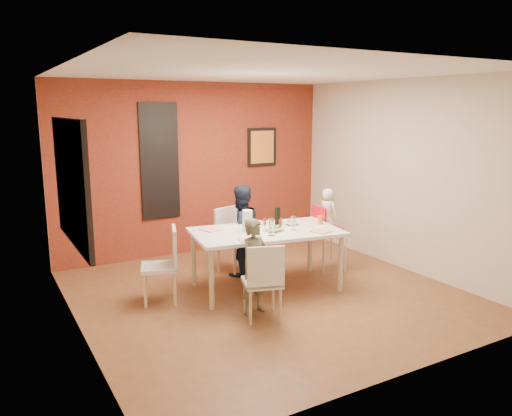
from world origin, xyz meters
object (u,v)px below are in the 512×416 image
chair_near (264,278)px  paper_towel_roll (247,221)px  chair_left (166,261)px  dining_table (266,235)px  child_near (255,266)px  high_chair (325,232)px  wine_bottle (278,218)px  child_far (240,231)px  toddler (327,211)px  chair_far (231,236)px

chair_near → paper_towel_roll: 1.04m
chair_left → paper_towel_roll: 1.11m
dining_table → child_near: child_near is taller
high_chair → wine_bottle: size_ratio=3.39×
child_near → chair_near: bearing=-114.8°
high_chair → child_far: (-1.14, 0.43, 0.06)m
child_near → child_far: (0.48, 1.25, 0.08)m
dining_table → paper_towel_roll: paper_towel_roll is taller
child_near → toddler: toddler is taller
chair_left → paper_towel_roll: bearing=98.6°
wine_bottle → paper_towel_roll: 0.42m
chair_near → high_chair: bearing=-129.6°
chair_left → child_far: 1.30m
child_near → paper_towel_roll: bearing=48.9°
toddler → child_far: bearing=59.7°
child_near → toddler: (1.64, 0.82, 0.32)m
chair_near → child_far: bearing=-91.2°
child_far → paper_towel_roll: child_far is taller
chair_near → chair_far: chair_far is taller
chair_left → toddler: 2.42m
chair_far → child_far: child_far is taller
chair_left → high_chair: (2.36, -0.02, 0.06)m
child_near → paper_towel_roll: size_ratio=4.00×
high_chair → toddler: bearing=-93.6°
dining_table → child_near: size_ratio=1.81×
dining_table → paper_towel_roll: (-0.24, 0.05, 0.21)m
dining_table → chair_near: (-0.54, -0.85, -0.22)m
chair_far → child_near: child_near is taller
child_far → toddler: (1.16, -0.43, 0.24)m
chair_far → toddler: toddler is taller
high_chair → child_far: size_ratio=0.75×
chair_left → chair_near: bearing=52.4°
dining_table → chair_far: size_ratio=2.19×
chair_left → high_chair: bearing=107.9°
chair_left → toddler: (2.39, -0.02, 0.37)m
child_near → chair_left: bearing=112.6°
dining_table → chair_left: (-1.26, 0.22, -0.20)m
chair_near → chair_left: bearing=-38.5°
high_chair → paper_towel_roll: bearing=101.1°
chair_near → chair_far: 1.79m
chair_far → high_chair: high_chair is taller
high_chair → child_far: bearing=73.7°
chair_near → child_near: child_near is taller
chair_near → child_near: bearing=-78.2°
child_near → toddler: size_ratio=1.74×
child_near → paper_towel_roll: child_near is taller
dining_table → toddler: toddler is taller
wine_bottle → chair_left: bearing=171.6°
toddler → wine_bottle: 0.97m
dining_table → paper_towel_roll: bearing=169.4°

